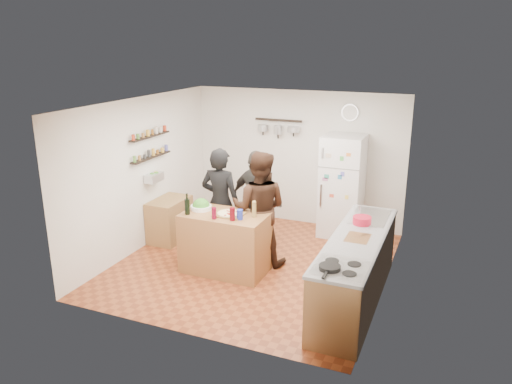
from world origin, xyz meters
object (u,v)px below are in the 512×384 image
at_px(person_center, 259,208).
at_px(person_back, 256,200).
at_px(wall_clock, 350,113).
at_px(salt_canister, 240,215).
at_px(salad_bowl, 201,207).
at_px(skillet, 330,267).
at_px(fridge, 342,186).
at_px(red_bowl, 362,220).
at_px(pepper_mill, 254,210).
at_px(person_left, 220,202).
at_px(prep_island, 225,243).
at_px(side_table, 170,220).
at_px(wine_bottle, 187,207).
at_px(counter_run, 356,271).

relative_size(person_center, person_back, 1.08).
bearing_deg(wall_clock, salt_canister, -110.26).
bearing_deg(wall_clock, salad_bowl, -124.77).
xyz_separation_m(person_center, skillet, (1.54, -1.69, 0.05)).
height_order(salad_bowl, fridge, fridge).
height_order(person_center, fridge, fridge).
height_order(red_bowl, fridge, fridge).
distance_m(salt_canister, wall_clock, 2.98).
xyz_separation_m(pepper_mill, salt_canister, (-0.15, -0.17, -0.03)).
xyz_separation_m(salad_bowl, person_center, (0.78, 0.42, -0.05)).
height_order(salt_canister, fridge, fridge).
bearing_deg(person_left, person_back, -128.46).
height_order(prep_island, pepper_mill, pepper_mill).
distance_m(pepper_mill, person_back, 1.10).
distance_m(salt_canister, side_table, 2.04).
bearing_deg(person_left, salad_bowl, 78.41).
bearing_deg(wall_clock, pepper_mill, -108.41).
bearing_deg(wine_bottle, pepper_mill, 15.87).
bearing_deg(pepper_mill, wall_clock, 71.59).
bearing_deg(fridge, wine_bottle, -126.73).
xyz_separation_m(salt_canister, side_table, (-1.74, 0.86, -0.62)).
height_order(prep_island, wine_bottle, wine_bottle).
bearing_deg(fridge, counter_run, -71.94).
bearing_deg(prep_island, salt_canister, -21.80).
height_order(person_center, side_table, person_center).
bearing_deg(salt_canister, pepper_mill, 48.58).
relative_size(counter_run, skillet, 10.74).
bearing_deg(wall_clock, prep_island, -116.99).
bearing_deg(counter_run, side_table, 165.11).
relative_size(person_center, red_bowl, 7.00).
xyz_separation_m(wine_bottle, fridge, (1.75, 2.35, -0.13)).
height_order(skillet, red_bowl, red_bowl).
height_order(prep_island, counter_run, prep_island).
distance_m(person_center, fridge, 1.88).
xyz_separation_m(prep_island, wine_bottle, (-0.50, -0.22, 0.57)).
relative_size(salad_bowl, wall_clock, 1.05).
xyz_separation_m(person_left, counter_run, (2.34, -0.70, -0.44)).
relative_size(fridge, side_table, 2.25).
bearing_deg(person_center, wine_bottle, 29.11).
bearing_deg(person_center, pepper_mill, 92.76).
xyz_separation_m(prep_island, person_center, (0.36, 0.47, 0.44)).
xyz_separation_m(salt_canister, skillet, (1.60, -1.10, -0.04)).
relative_size(salt_canister, fridge, 0.08).
distance_m(pepper_mill, red_bowl, 1.53).
relative_size(person_left, person_back, 1.07).
relative_size(pepper_mill, person_back, 0.12).
distance_m(salad_bowl, red_bowl, 2.39).
distance_m(red_bowl, fridge, 1.92).
xyz_separation_m(skillet, fridge, (-0.65, 3.35, -0.04)).
distance_m(person_left, person_back, 0.67).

